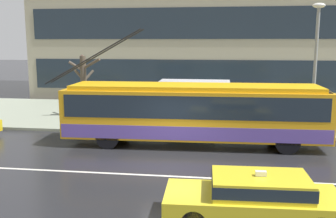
{
  "coord_description": "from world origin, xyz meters",
  "views": [
    {
      "loc": [
        1.88,
        -14.09,
        4.67
      ],
      "look_at": [
        -0.6,
        3.58,
        1.56
      ],
      "focal_mm": 41.47,
      "sensor_mm": 36.0,
      "label": 1
    }
  ],
  "objects_px": {
    "taxi_oncoming_near": "(255,196)",
    "pedestrian_approaching_curb": "(293,96)",
    "bus_shelter": "(195,92)",
    "street_lamp": "(316,57)",
    "pedestrian_walking_past": "(136,96)",
    "trolleybus": "(194,112)",
    "street_tree_bare": "(84,82)",
    "pedestrian_at_shelter": "(215,102)",
    "pedestrian_waiting_by_pole": "(133,94)"
  },
  "relations": [
    {
      "from": "pedestrian_waiting_by_pole",
      "to": "street_lamp",
      "type": "bearing_deg",
      "value": -11.53
    },
    {
      "from": "taxi_oncoming_near",
      "to": "pedestrian_walking_past",
      "type": "height_order",
      "value": "pedestrian_walking_past"
    },
    {
      "from": "pedestrian_waiting_by_pole",
      "to": "street_tree_bare",
      "type": "relative_size",
      "value": 0.52
    },
    {
      "from": "bus_shelter",
      "to": "street_tree_bare",
      "type": "xyz_separation_m",
      "value": [
        -6.85,
        1.81,
        0.25
      ]
    },
    {
      "from": "taxi_oncoming_near",
      "to": "pedestrian_approaching_curb",
      "type": "bearing_deg",
      "value": 75.96
    },
    {
      "from": "pedestrian_approaching_curb",
      "to": "pedestrian_walking_past",
      "type": "xyz_separation_m",
      "value": [
        -8.24,
        -0.83,
        -0.06
      ]
    },
    {
      "from": "trolleybus",
      "to": "street_lamp",
      "type": "xyz_separation_m",
      "value": [
        5.67,
        2.45,
        2.38
      ]
    },
    {
      "from": "taxi_oncoming_near",
      "to": "bus_shelter",
      "type": "bearing_deg",
      "value": 102.31
    },
    {
      "from": "bus_shelter",
      "to": "pedestrian_at_shelter",
      "type": "height_order",
      "value": "bus_shelter"
    },
    {
      "from": "street_tree_bare",
      "to": "street_lamp",
      "type": "bearing_deg",
      "value": -11.86
    },
    {
      "from": "trolleybus",
      "to": "taxi_oncoming_near",
      "type": "height_order",
      "value": "trolleybus"
    },
    {
      "from": "trolleybus",
      "to": "pedestrian_walking_past",
      "type": "xyz_separation_m",
      "value": [
        -3.33,
        2.73,
        0.26
      ]
    },
    {
      "from": "pedestrian_waiting_by_pole",
      "to": "pedestrian_approaching_curb",
      "type": "bearing_deg",
      "value": -5.4
    },
    {
      "from": "taxi_oncoming_near",
      "to": "pedestrian_at_shelter",
      "type": "bearing_deg",
      "value": 97.32
    },
    {
      "from": "pedestrian_approaching_curb",
      "to": "pedestrian_waiting_by_pole",
      "type": "distance_m",
      "value": 8.81
    },
    {
      "from": "bus_shelter",
      "to": "street_lamp",
      "type": "distance_m",
      "value": 6.25
    },
    {
      "from": "pedestrian_at_shelter",
      "to": "street_lamp",
      "type": "distance_m",
      "value": 5.31
    },
    {
      "from": "bus_shelter",
      "to": "pedestrian_at_shelter",
      "type": "xyz_separation_m",
      "value": [
        1.08,
        -0.87,
        -0.35
      ]
    },
    {
      "from": "bus_shelter",
      "to": "street_tree_bare",
      "type": "relative_size",
      "value": 0.98
    },
    {
      "from": "bus_shelter",
      "to": "pedestrian_walking_past",
      "type": "height_order",
      "value": "bus_shelter"
    },
    {
      "from": "street_lamp",
      "to": "street_tree_bare",
      "type": "bearing_deg",
      "value": 168.14
    },
    {
      "from": "bus_shelter",
      "to": "pedestrian_approaching_curb",
      "type": "xyz_separation_m",
      "value": [
        5.13,
        0.25,
        -0.15
      ]
    },
    {
      "from": "trolleybus",
      "to": "street_tree_bare",
      "type": "relative_size",
      "value": 3.4
    },
    {
      "from": "pedestrian_at_shelter",
      "to": "street_tree_bare",
      "type": "distance_m",
      "value": 8.4
    },
    {
      "from": "bus_shelter",
      "to": "pedestrian_at_shelter",
      "type": "relative_size",
      "value": 1.9
    },
    {
      "from": "taxi_oncoming_near",
      "to": "pedestrian_walking_past",
      "type": "distance_m",
      "value": 11.66
    },
    {
      "from": "bus_shelter",
      "to": "pedestrian_walking_past",
      "type": "distance_m",
      "value": 3.17
    },
    {
      "from": "pedestrian_waiting_by_pole",
      "to": "pedestrian_walking_past",
      "type": "bearing_deg",
      "value": -72.38
    },
    {
      "from": "taxi_oncoming_near",
      "to": "pedestrian_approaching_curb",
      "type": "relative_size",
      "value": 2.23
    },
    {
      "from": "bus_shelter",
      "to": "pedestrian_walking_past",
      "type": "xyz_separation_m",
      "value": [
        -3.11,
        -0.58,
        -0.21
      ]
    },
    {
      "from": "trolleybus",
      "to": "pedestrian_at_shelter",
      "type": "height_order",
      "value": "trolleybus"
    },
    {
      "from": "pedestrian_waiting_by_pole",
      "to": "street_lamp",
      "type": "distance_m",
      "value": 9.97
    },
    {
      "from": "pedestrian_at_shelter",
      "to": "pedestrian_walking_past",
      "type": "relative_size",
      "value": 0.97
    },
    {
      "from": "pedestrian_at_shelter",
      "to": "pedestrian_waiting_by_pole",
      "type": "bearing_deg",
      "value": 157.51
    },
    {
      "from": "bus_shelter",
      "to": "pedestrian_approaching_curb",
      "type": "relative_size",
      "value": 1.77
    },
    {
      "from": "trolleybus",
      "to": "street_lamp",
      "type": "height_order",
      "value": "street_lamp"
    },
    {
      "from": "pedestrian_approaching_curb",
      "to": "street_lamp",
      "type": "distance_m",
      "value": 2.46
    },
    {
      "from": "trolleybus",
      "to": "pedestrian_walking_past",
      "type": "relative_size",
      "value": 6.35
    },
    {
      "from": "taxi_oncoming_near",
      "to": "pedestrian_walking_past",
      "type": "relative_size",
      "value": 2.31
    },
    {
      "from": "pedestrian_walking_past",
      "to": "pedestrian_waiting_by_pole",
      "type": "xyz_separation_m",
      "value": [
        -0.53,
        1.66,
        -0.08
      ]
    },
    {
      "from": "pedestrian_approaching_curb",
      "to": "pedestrian_waiting_by_pole",
      "type": "xyz_separation_m",
      "value": [
        -8.77,
        0.83,
        -0.14
      ]
    },
    {
      "from": "pedestrian_approaching_curb",
      "to": "taxi_oncoming_near",
      "type": "bearing_deg",
      "value": -104.04
    },
    {
      "from": "street_lamp",
      "to": "taxi_oncoming_near",
      "type": "bearing_deg",
      "value": -109.49
    },
    {
      "from": "pedestrian_approaching_curb",
      "to": "pedestrian_walking_past",
      "type": "relative_size",
      "value": 1.04
    },
    {
      "from": "bus_shelter",
      "to": "pedestrian_waiting_by_pole",
      "type": "bearing_deg",
      "value": 163.45
    },
    {
      "from": "taxi_oncoming_near",
      "to": "pedestrian_approaching_curb",
      "type": "height_order",
      "value": "pedestrian_approaching_curb"
    },
    {
      "from": "pedestrian_waiting_by_pole",
      "to": "street_tree_bare",
      "type": "height_order",
      "value": "street_tree_bare"
    },
    {
      "from": "trolleybus",
      "to": "pedestrian_approaching_curb",
      "type": "xyz_separation_m",
      "value": [
        4.91,
        3.56,
        0.31
      ]
    },
    {
      "from": "pedestrian_walking_past",
      "to": "pedestrian_approaching_curb",
      "type": "bearing_deg",
      "value": 5.76
    },
    {
      "from": "bus_shelter",
      "to": "street_lamp",
      "type": "height_order",
      "value": "street_lamp"
    }
  ]
}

